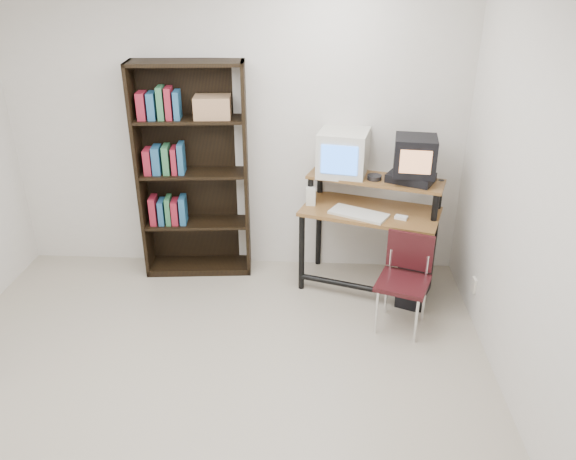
# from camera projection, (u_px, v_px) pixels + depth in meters

# --- Properties ---
(floor) EXTENTS (4.00, 4.00, 0.01)m
(floor) POSITION_uv_depth(u_px,v_px,m) (199.00, 409.00, 3.63)
(floor) COLOR #B5AA96
(floor) RESTS_ON ground
(back_wall) EXTENTS (4.00, 0.01, 2.60)m
(back_wall) POSITION_uv_depth(u_px,v_px,m) (235.00, 129.00, 4.87)
(back_wall) COLOR silver
(back_wall) RESTS_ON floor
(right_wall) EXTENTS (0.01, 4.00, 2.60)m
(right_wall) POSITION_uv_depth(u_px,v_px,m) (556.00, 235.00, 2.97)
(right_wall) COLOR silver
(right_wall) RESTS_ON floor
(computer_desk) EXTENTS (1.24, 0.87, 0.98)m
(computer_desk) POSITION_uv_depth(u_px,v_px,m) (371.00, 215.00, 4.74)
(computer_desk) COLOR brown
(computer_desk) RESTS_ON floor
(crt_monitor) EXTENTS (0.47, 0.47, 0.38)m
(crt_monitor) POSITION_uv_depth(u_px,v_px,m) (343.00, 153.00, 4.72)
(crt_monitor) COLOR beige
(crt_monitor) RESTS_ON computer_desk
(vcr) EXTENTS (0.44, 0.39, 0.08)m
(vcr) POSITION_uv_depth(u_px,v_px,m) (411.00, 178.00, 4.59)
(vcr) COLOR black
(vcr) RESTS_ON computer_desk
(crt_tv) EXTENTS (0.36, 0.36, 0.31)m
(crt_tv) POSITION_uv_depth(u_px,v_px,m) (415.00, 156.00, 4.50)
(crt_tv) COLOR black
(crt_tv) RESTS_ON vcr
(cd_spindle) EXTENTS (0.14, 0.14, 0.05)m
(cd_spindle) POSITION_uv_depth(u_px,v_px,m) (374.00, 178.00, 4.64)
(cd_spindle) COLOR #26262B
(cd_spindle) RESTS_ON computer_desk
(keyboard) EXTENTS (0.51, 0.40, 0.03)m
(keyboard) POSITION_uv_depth(u_px,v_px,m) (359.00, 215.00, 4.60)
(keyboard) COLOR beige
(keyboard) RESTS_ON computer_desk
(mousepad) EXTENTS (0.24, 0.21, 0.01)m
(mousepad) POSITION_uv_depth(u_px,v_px,m) (403.00, 220.00, 4.54)
(mousepad) COLOR black
(mousepad) RESTS_ON computer_desk
(mouse) EXTENTS (0.12, 0.09, 0.03)m
(mouse) POSITION_uv_depth(u_px,v_px,m) (401.00, 218.00, 4.53)
(mouse) COLOR white
(mouse) RESTS_ON mousepad
(desk_speaker) EXTENTS (0.08, 0.08, 0.17)m
(desk_speaker) POSITION_uv_depth(u_px,v_px,m) (311.00, 197.00, 4.77)
(desk_speaker) COLOR beige
(desk_speaker) RESTS_ON computer_desk
(pc_tower) EXTENTS (0.36, 0.49, 0.42)m
(pc_tower) POSITION_uv_depth(u_px,v_px,m) (415.00, 276.00, 4.75)
(pc_tower) COLOR black
(pc_tower) RESTS_ON floor
(school_chair) EXTENTS (0.48, 0.48, 0.75)m
(school_chair) POSITION_uv_depth(u_px,v_px,m) (405.00, 273.00, 4.30)
(school_chair) COLOR black
(school_chair) RESTS_ON floor
(bookshelf) EXTENTS (0.97, 0.40, 1.90)m
(bookshelf) POSITION_uv_depth(u_px,v_px,m) (193.00, 170.00, 4.90)
(bookshelf) COLOR black
(bookshelf) RESTS_ON floor
(wall_outlet) EXTENTS (0.02, 0.08, 0.12)m
(wall_outlet) POSITION_uv_depth(u_px,v_px,m) (474.00, 285.00, 4.44)
(wall_outlet) COLOR beige
(wall_outlet) RESTS_ON right_wall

